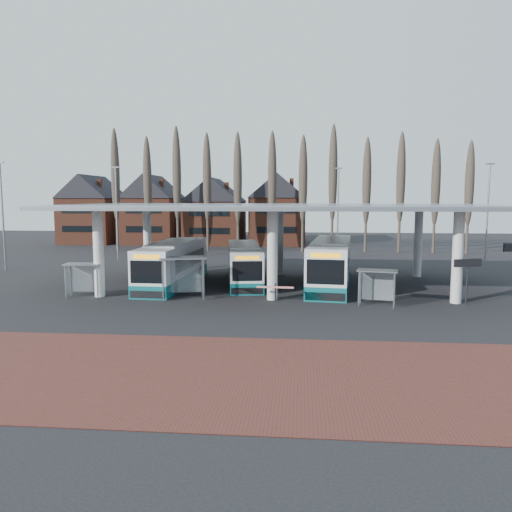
# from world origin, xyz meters

# --- Properties ---
(ground) EXTENTS (140.00, 140.00, 0.00)m
(ground) POSITION_xyz_m (0.00, 0.00, 0.00)
(ground) COLOR black
(ground) RESTS_ON ground
(brick_strip) EXTENTS (70.00, 10.00, 0.03)m
(brick_strip) POSITION_xyz_m (0.00, -12.00, 0.01)
(brick_strip) COLOR #582823
(brick_strip) RESTS_ON ground
(station_canopy) EXTENTS (32.00, 16.00, 6.34)m
(station_canopy) POSITION_xyz_m (0.00, 8.00, 5.68)
(station_canopy) COLOR silver
(station_canopy) RESTS_ON ground
(poplar_row) EXTENTS (45.10, 1.10, 14.50)m
(poplar_row) POSITION_xyz_m (0.00, 33.00, 8.78)
(poplar_row) COLOR #473D33
(poplar_row) RESTS_ON ground
(townhouse_row) EXTENTS (36.80, 10.30, 12.25)m
(townhouse_row) POSITION_xyz_m (-15.75, 44.00, 5.94)
(townhouse_row) COLOR brown
(townhouse_row) RESTS_ON ground
(lamp_post_a) EXTENTS (0.80, 0.16, 10.17)m
(lamp_post_a) POSITION_xyz_m (-18.00, 22.00, 5.34)
(lamp_post_a) COLOR slate
(lamp_post_a) RESTS_ON ground
(lamp_post_b) EXTENTS (0.80, 0.16, 10.17)m
(lamp_post_b) POSITION_xyz_m (6.00, 26.00, 5.34)
(lamp_post_b) COLOR slate
(lamp_post_b) RESTS_ON ground
(lamp_post_c) EXTENTS (0.80, 0.16, 10.17)m
(lamp_post_c) POSITION_xyz_m (20.00, 20.00, 5.34)
(lamp_post_c) COLOR slate
(lamp_post_c) RESTS_ON ground
(lamp_post_d) EXTENTS (0.80, 0.16, 10.17)m
(lamp_post_d) POSITION_xyz_m (-26.00, 14.00, 5.34)
(lamp_post_d) COLOR slate
(lamp_post_d) RESTS_ON ground
(bus_0) EXTENTS (3.05, 12.39, 3.42)m
(bus_0) POSITION_xyz_m (-8.13, 7.84, 1.61)
(bus_0) COLOR silver
(bus_0) RESTS_ON ground
(bus_1) EXTENTS (4.10, 11.52, 3.14)m
(bus_1) POSITION_xyz_m (-2.69, 9.35, 1.48)
(bus_1) COLOR silver
(bus_1) RESTS_ON ground
(bus_2) EXTENTS (4.25, 13.34, 3.64)m
(bus_2) POSITION_xyz_m (4.24, 8.45, 1.72)
(bus_2) COLOR silver
(bus_2) RESTS_ON ground
(shelter_0) EXTENTS (2.64, 1.54, 2.33)m
(shelter_0) POSITION_xyz_m (-13.07, 2.44, 1.69)
(shelter_0) COLOR gray
(shelter_0) RESTS_ON ground
(shelter_1) EXTENTS (3.39, 2.29, 2.87)m
(shelter_1) POSITION_xyz_m (-6.05, 2.29, 2.09)
(shelter_1) COLOR gray
(shelter_1) RESTS_ON ground
(shelter_2) EXTENTS (2.69, 1.74, 2.30)m
(shelter_2) POSITION_xyz_m (6.75, 1.27, 1.67)
(shelter_2) COLOR gray
(shelter_2) RESTS_ON ground
(info_sign_0) EXTENTS (1.92, 0.78, 2.97)m
(info_sign_0) POSITION_xyz_m (12.46, 1.89, 2.49)
(info_sign_0) COLOR black
(info_sign_0) RESTS_ON ground
(barrier) EXTENTS (2.42, 0.69, 1.21)m
(barrier) POSITION_xyz_m (0.25, 1.55, 0.94)
(barrier) COLOR black
(barrier) RESTS_ON ground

